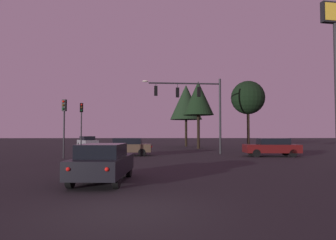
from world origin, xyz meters
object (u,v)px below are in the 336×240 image
(traffic_light_corner_left, at_px, (64,117))
(car_crossing_right, at_px, (272,147))
(tree_center_horizon, at_px, (198,98))
(tree_left_far, at_px, (186,102))
(traffic_signal_mast_arm, at_px, (195,100))
(car_far_lane, at_px, (87,142))
(tree_behind_sign, at_px, (248,98))
(car_nearside_lane, at_px, (103,162))
(traffic_light_corner_right, at_px, (81,118))
(store_sign_illuminated, at_px, (336,50))
(car_crossing_left, at_px, (126,146))

(traffic_light_corner_left, distance_m, car_crossing_right, 17.03)
(tree_center_horizon, bearing_deg, traffic_light_corner_left, -131.58)
(tree_center_horizon, bearing_deg, tree_left_far, 99.08)
(traffic_signal_mast_arm, xyz_separation_m, tree_left_far, (0.52, 15.70, 1.39))
(car_far_lane, bearing_deg, tree_behind_sign, -25.97)
(traffic_signal_mast_arm, relative_size, car_crossing_right, 1.59)
(traffic_signal_mast_arm, bearing_deg, car_far_lane, 134.42)
(car_far_lane, bearing_deg, car_nearside_lane, -75.40)
(traffic_light_corner_left, xyz_separation_m, tree_behind_sign, (16.82, 8.28, 2.49))
(car_crossing_right, bearing_deg, car_nearside_lane, -132.22)
(traffic_light_corner_right, bearing_deg, car_crossing_right, -15.39)
(traffic_light_corner_right, height_order, car_nearside_lane, traffic_light_corner_right)
(tree_center_horizon, bearing_deg, car_crossing_right, -69.48)
(traffic_light_corner_right, distance_m, store_sign_illuminated, 22.65)
(car_crossing_left, distance_m, tree_center_horizon, 14.44)
(traffic_light_corner_left, relative_size, traffic_light_corner_right, 0.93)
(car_nearside_lane, distance_m, tree_left_far, 32.35)
(store_sign_illuminated, xyz_separation_m, tree_center_horizon, (-3.54, 23.31, 0.38))
(car_crossing_left, xyz_separation_m, store_sign_illuminated, (11.25, -12.39, 5.10))
(tree_left_far, bearing_deg, car_far_lane, -170.27)
(traffic_signal_mast_arm, distance_m, traffic_light_corner_left, 11.67)
(traffic_light_corner_left, bearing_deg, traffic_signal_mast_arm, 21.81)
(car_crossing_left, bearing_deg, traffic_light_corner_left, -147.74)
(traffic_signal_mast_arm, xyz_separation_m, car_nearside_lane, (-5.56, -15.57, -4.24))
(tree_left_far, bearing_deg, car_crossing_left, -111.39)
(traffic_signal_mast_arm, relative_size, tree_center_horizon, 0.87)
(tree_left_far, bearing_deg, car_nearside_lane, -101.00)
(traffic_signal_mast_arm, relative_size, tree_behind_sign, 0.98)
(car_crossing_left, relative_size, tree_behind_sign, 0.60)
(traffic_light_corner_left, relative_size, tree_behind_sign, 0.61)
(traffic_light_corner_right, height_order, car_crossing_right, traffic_light_corner_right)
(traffic_signal_mast_arm, distance_m, tree_left_far, 15.77)
(traffic_signal_mast_arm, bearing_deg, traffic_light_corner_left, -158.19)
(car_nearside_lane, xyz_separation_m, tree_left_far, (6.08, 31.27, 5.62))
(car_nearside_lane, relative_size, tree_behind_sign, 0.59)
(traffic_light_corner_left, bearing_deg, car_far_lane, 97.73)
(car_crossing_left, xyz_separation_m, tree_behind_sign, (12.31, 5.43, 4.91))
(car_nearside_lane, height_order, tree_left_far, tree_left_far)
(traffic_light_corner_left, bearing_deg, tree_left_far, 60.68)
(car_crossing_right, distance_m, car_far_lane, 25.04)
(traffic_signal_mast_arm, bearing_deg, tree_left_far, 88.10)
(car_crossing_left, bearing_deg, traffic_light_corner_right, 144.71)
(car_nearside_lane, bearing_deg, car_far_lane, 104.60)
(car_nearside_lane, bearing_deg, car_crossing_left, 92.56)
(traffic_light_corner_left, height_order, car_crossing_right, traffic_light_corner_left)
(store_sign_illuminated, distance_m, tree_center_horizon, 23.58)
(tree_left_far, bearing_deg, traffic_light_corner_right, -129.97)
(traffic_signal_mast_arm, height_order, car_crossing_right, traffic_signal_mast_arm)
(car_crossing_right, bearing_deg, store_sign_illuminated, -95.31)
(tree_left_far, relative_size, tree_center_horizon, 1.07)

